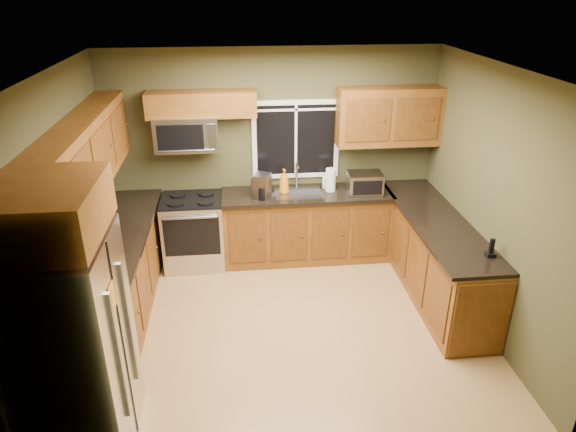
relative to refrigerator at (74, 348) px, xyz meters
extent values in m
plane|color=#9E7845|center=(1.74, 1.30, -0.90)|extent=(4.20, 4.20, 0.00)
plane|color=white|center=(1.74, 1.30, 1.80)|extent=(4.20, 4.20, 0.00)
plane|color=#3F3F23|center=(1.74, 3.10, 0.45)|extent=(4.20, 0.00, 4.20)
plane|color=#3F3F23|center=(1.74, -0.50, 0.45)|extent=(4.20, 0.00, 4.20)
plane|color=#3F3F23|center=(-0.36, 1.30, 0.45)|extent=(0.00, 3.60, 3.60)
plane|color=#3F3F23|center=(3.84, 1.30, 0.45)|extent=(0.00, 3.60, 3.60)
cube|color=white|center=(2.04, 3.09, 0.65)|extent=(1.12, 0.03, 1.02)
cube|color=black|center=(2.04, 3.08, 0.65)|extent=(1.00, 0.01, 0.90)
cube|color=white|center=(2.04, 3.07, 0.65)|extent=(0.03, 0.01, 0.90)
cube|color=white|center=(2.04, 3.07, 1.04)|extent=(1.00, 0.01, 0.03)
cube|color=brown|center=(-0.06, 1.78, -0.45)|extent=(0.60, 2.65, 0.90)
cube|color=black|center=(-0.04, 1.78, 0.02)|extent=(0.65, 2.65, 0.04)
cube|color=brown|center=(2.15, 2.80, -0.45)|extent=(2.17, 0.60, 0.90)
cube|color=black|center=(2.15, 2.78, 0.02)|extent=(2.17, 0.65, 0.04)
cube|color=brown|center=(3.54, 1.85, -0.45)|extent=(0.60, 2.50, 0.90)
cube|color=#593210|center=(3.54, 0.59, -0.45)|extent=(0.56, 0.02, 0.82)
cube|color=black|center=(3.51, 1.85, 0.02)|extent=(0.65, 2.50, 0.04)
cube|color=brown|center=(-0.20, 1.78, 0.96)|extent=(0.33, 2.65, 0.72)
cube|color=brown|center=(0.89, 2.94, 1.17)|extent=(1.30, 0.33, 0.30)
cube|color=brown|center=(3.19, 2.94, 0.96)|extent=(1.30, 0.33, 0.72)
cube|color=brown|center=(0.00, 0.00, 1.13)|extent=(0.72, 0.90, 0.38)
cube|color=#B7B7BC|center=(0.00, 0.00, 0.00)|extent=(0.72, 0.90, 1.80)
cube|color=slate|center=(0.37, -0.20, 0.05)|extent=(0.03, 0.04, 1.10)
cube|color=slate|center=(0.37, 0.20, 0.05)|extent=(0.03, 0.04, 1.10)
cube|color=black|center=(0.36, 0.00, 0.00)|extent=(0.01, 0.02, 1.78)
cube|color=orange|center=(0.37, -0.10, 0.50)|extent=(0.01, 0.14, 0.20)
cube|color=#B7B7BC|center=(0.69, 2.78, -0.45)|extent=(0.76, 0.65, 0.90)
cube|color=black|center=(0.69, 2.78, 0.00)|extent=(0.76, 0.64, 0.03)
cube|color=black|center=(0.69, 2.45, -0.35)|extent=(0.68, 0.02, 0.50)
cylinder|color=slate|center=(0.69, 2.43, -0.08)|extent=(0.64, 0.04, 0.04)
cylinder|color=black|center=(0.51, 2.64, 0.03)|extent=(0.20, 0.20, 0.01)
cylinder|color=black|center=(0.87, 2.64, 0.03)|extent=(0.20, 0.20, 0.01)
cylinder|color=black|center=(0.51, 2.92, 0.03)|extent=(0.20, 0.20, 0.01)
cylinder|color=black|center=(0.87, 2.92, 0.03)|extent=(0.20, 0.20, 0.01)
cube|color=#B7B7BC|center=(0.69, 2.91, 0.83)|extent=(0.76, 0.38, 0.42)
cube|color=black|center=(0.63, 2.72, 0.83)|extent=(0.54, 0.01, 0.30)
cube|color=slate|center=(1.00, 2.72, 0.83)|extent=(0.10, 0.01, 0.30)
cylinder|color=slate|center=(0.69, 2.70, 0.67)|extent=(0.66, 0.02, 0.02)
cube|color=slate|center=(2.04, 2.78, 0.03)|extent=(0.60, 0.42, 0.02)
cylinder|color=#B7B7BC|center=(2.04, 2.98, 0.21)|extent=(0.03, 0.03, 0.34)
cylinder|color=#B7B7BC|center=(2.04, 2.90, 0.37)|extent=(0.03, 0.18, 0.03)
cube|color=#B7B7BC|center=(2.87, 2.70, 0.17)|extent=(0.44, 0.34, 0.27)
cube|color=black|center=(2.87, 2.53, 0.17)|extent=(0.37, 0.03, 0.18)
cube|color=slate|center=(1.58, 2.70, 0.19)|extent=(0.25, 0.27, 0.30)
cylinder|color=black|center=(1.58, 2.62, 0.12)|extent=(0.14, 0.14, 0.16)
cylinder|color=#B7B7BC|center=(1.52, 2.77, 0.16)|extent=(0.18, 0.18, 0.24)
cone|color=black|center=(1.52, 2.77, 0.31)|extent=(0.12, 0.12, 0.07)
cylinder|color=white|center=(2.46, 2.82, 0.19)|extent=(0.16, 0.16, 0.30)
cylinder|color=slate|center=(2.46, 2.82, 0.35)|extent=(0.03, 0.03, 0.04)
imported|color=orange|center=(1.86, 2.80, 0.20)|extent=(0.14, 0.14, 0.32)
imported|color=white|center=(2.42, 2.93, 0.14)|extent=(0.10, 0.10, 0.21)
cube|color=black|center=(3.72, 0.96, 0.06)|extent=(0.09, 0.09, 0.04)
cube|color=black|center=(3.72, 0.96, 0.15)|extent=(0.04, 0.03, 0.15)
camera|label=1|loc=(1.28, -3.22, 2.53)|focal=32.00mm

